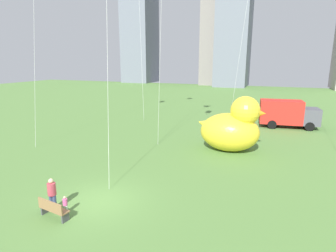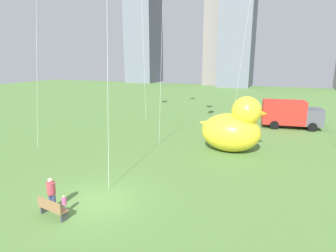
{
  "view_description": "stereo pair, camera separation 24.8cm",
  "coord_description": "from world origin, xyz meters",
  "px_view_note": "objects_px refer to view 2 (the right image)",
  "views": [
    {
      "loc": [
        7.89,
        -10.58,
        6.93
      ],
      "look_at": [
        2.04,
        4.35,
        3.13
      ],
      "focal_mm": 29.71,
      "sensor_mm": 36.0,
      "label": 1
    },
    {
      "loc": [
        8.12,
        -10.49,
        6.93
      ],
      "look_at": [
        2.04,
        4.35,
        3.13
      ],
      "focal_mm": 29.71,
      "sensor_mm": 36.0,
      "label": 2
    }
  ],
  "objects_px": {
    "person_child": "(64,203)",
    "person_adult": "(51,192)",
    "giant_inflatable_duck": "(233,128)",
    "box_truck": "(290,114)",
    "park_bench": "(52,208)"
  },
  "relations": [
    {
      "from": "person_child",
      "to": "person_adult",
      "type": "bearing_deg",
      "value": 177.09
    },
    {
      "from": "giant_inflatable_duck",
      "to": "box_truck",
      "type": "relative_size",
      "value": 0.87
    },
    {
      "from": "person_adult",
      "to": "giant_inflatable_duck",
      "type": "bearing_deg",
      "value": 62.02
    },
    {
      "from": "giant_inflatable_duck",
      "to": "box_truck",
      "type": "distance_m",
      "value": 10.86
    },
    {
      "from": "giant_inflatable_duck",
      "to": "box_truck",
      "type": "xyz_separation_m",
      "value": [
        4.2,
        10.01,
        -0.4
      ]
    },
    {
      "from": "giant_inflatable_duck",
      "to": "box_truck",
      "type": "height_order",
      "value": "giant_inflatable_duck"
    },
    {
      "from": "giant_inflatable_duck",
      "to": "park_bench",
      "type": "bearing_deg",
      "value": -114.95
    },
    {
      "from": "person_adult",
      "to": "giant_inflatable_duck",
      "type": "relative_size",
      "value": 0.3
    },
    {
      "from": "person_adult",
      "to": "box_truck",
      "type": "distance_m",
      "value": 24.54
    },
    {
      "from": "giant_inflatable_duck",
      "to": "person_child",
      "type": "bearing_deg",
      "value": -115.01
    },
    {
      "from": "park_bench",
      "to": "box_truck",
      "type": "height_order",
      "value": "box_truck"
    },
    {
      "from": "giant_inflatable_duck",
      "to": "person_adult",
      "type": "bearing_deg",
      "value": -117.98
    },
    {
      "from": "park_bench",
      "to": "person_adult",
      "type": "height_order",
      "value": "person_adult"
    },
    {
      "from": "box_truck",
      "to": "park_bench",
      "type": "bearing_deg",
      "value": -113.99
    },
    {
      "from": "park_bench",
      "to": "person_child",
      "type": "distance_m",
      "value": 0.58
    }
  ]
}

